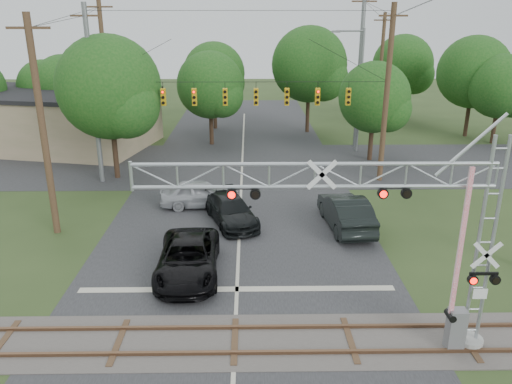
{
  "coord_description": "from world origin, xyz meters",
  "views": [
    {
      "loc": [
        0.52,
        -12.56,
        10.61
      ],
      "look_at": [
        0.81,
        7.5,
        3.57
      ],
      "focal_mm": 35.0,
      "sensor_mm": 36.0,
      "label": 1
    }
  ],
  "objects_px": {
    "car_dark": "(231,210)",
    "commercial_building": "(33,118)",
    "streetlight": "(358,85)",
    "pickup_black": "(188,258)",
    "crossing_gantry": "(382,223)",
    "sedan_silver": "(200,194)",
    "traffic_signal_span": "(254,96)"
  },
  "relations": [
    {
      "from": "car_dark",
      "to": "traffic_signal_span",
      "type": "bearing_deg",
      "value": 61.12
    },
    {
      "from": "streetlight",
      "to": "car_dark",
      "type": "bearing_deg",
      "value": -122.6
    },
    {
      "from": "car_dark",
      "to": "commercial_building",
      "type": "bearing_deg",
      "value": 115.91
    },
    {
      "from": "crossing_gantry",
      "to": "streetlight",
      "type": "relative_size",
      "value": 1.17
    },
    {
      "from": "crossing_gantry",
      "to": "sedan_silver",
      "type": "xyz_separation_m",
      "value": [
        -6.99,
        13.52,
        -3.78
      ]
    },
    {
      "from": "traffic_signal_span",
      "to": "sedan_silver",
      "type": "height_order",
      "value": "traffic_signal_span"
    },
    {
      "from": "crossing_gantry",
      "to": "traffic_signal_span",
      "type": "bearing_deg",
      "value": 101.65
    },
    {
      "from": "traffic_signal_span",
      "to": "streetlight",
      "type": "relative_size",
      "value": 1.97
    },
    {
      "from": "crossing_gantry",
      "to": "streetlight",
      "type": "xyz_separation_m",
      "value": [
        4.66,
        26.24,
        0.92
      ]
    },
    {
      "from": "streetlight",
      "to": "commercial_building",
      "type": "bearing_deg",
      "value": 174.57
    },
    {
      "from": "sedan_silver",
      "to": "traffic_signal_span",
      "type": "bearing_deg",
      "value": -37.45
    },
    {
      "from": "crossing_gantry",
      "to": "car_dark",
      "type": "relative_size",
      "value": 2.33
    },
    {
      "from": "crossing_gantry",
      "to": "pickup_black",
      "type": "distance_m",
      "value": 9.34
    },
    {
      "from": "pickup_black",
      "to": "sedan_silver",
      "type": "xyz_separation_m",
      "value": [
        -0.23,
        8.32,
        0.02
      ]
    },
    {
      "from": "crossing_gantry",
      "to": "commercial_building",
      "type": "xyz_separation_m",
      "value": [
        -22.78,
        28.85,
        -2.22
      ]
    },
    {
      "from": "car_dark",
      "to": "streetlight",
      "type": "height_order",
      "value": "streetlight"
    },
    {
      "from": "car_dark",
      "to": "streetlight",
      "type": "distance_m",
      "value": 18.74
    },
    {
      "from": "pickup_black",
      "to": "traffic_signal_span",
      "type": "bearing_deg",
      "value": 75.47
    },
    {
      "from": "car_dark",
      "to": "sedan_silver",
      "type": "height_order",
      "value": "sedan_silver"
    },
    {
      "from": "sedan_silver",
      "to": "streetlight",
      "type": "distance_m",
      "value": 17.88
    },
    {
      "from": "pickup_black",
      "to": "streetlight",
      "type": "relative_size",
      "value": 0.57
    },
    {
      "from": "pickup_black",
      "to": "commercial_building",
      "type": "bearing_deg",
      "value": 122.33
    },
    {
      "from": "car_dark",
      "to": "commercial_building",
      "type": "relative_size",
      "value": 0.23
    },
    {
      "from": "sedan_silver",
      "to": "commercial_building",
      "type": "distance_m",
      "value": 22.06
    },
    {
      "from": "crossing_gantry",
      "to": "pickup_black",
      "type": "height_order",
      "value": "crossing_gantry"
    },
    {
      "from": "commercial_building",
      "to": "pickup_black",
      "type": "bearing_deg",
      "value": -43.64
    },
    {
      "from": "crossing_gantry",
      "to": "commercial_building",
      "type": "height_order",
      "value": "crossing_gantry"
    },
    {
      "from": "traffic_signal_span",
      "to": "streetlight",
      "type": "bearing_deg",
      "value": 43.02
    },
    {
      "from": "commercial_building",
      "to": "traffic_signal_span",
      "type": "bearing_deg",
      "value": -16.65
    },
    {
      "from": "traffic_signal_span",
      "to": "sedan_silver",
      "type": "xyz_separation_m",
      "value": [
        -3.21,
        -4.84,
        -4.95
      ]
    },
    {
      "from": "crossing_gantry",
      "to": "streetlight",
      "type": "bearing_deg",
      "value": 79.93
    },
    {
      "from": "sedan_silver",
      "to": "streetlight",
      "type": "bearing_deg",
      "value": -46.4
    }
  ]
}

